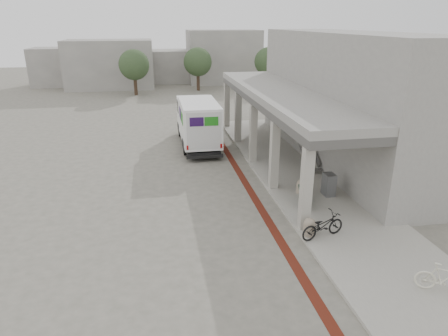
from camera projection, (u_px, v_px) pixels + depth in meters
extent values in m
plane|color=#615E53|center=(232.00, 197.00, 18.17)|extent=(120.00, 120.00, 0.00)
cube|color=#541C10|center=(243.00, 179.00, 20.18)|extent=(0.35, 40.00, 0.01)
cube|color=#9A968A|center=(315.00, 190.00, 18.81)|extent=(4.40, 28.00, 0.12)
cube|color=gray|center=(345.00, 98.00, 22.33)|extent=(4.30, 17.00, 7.00)
cube|color=#504E4B|center=(281.00, 100.00, 21.71)|extent=(3.40, 16.90, 0.35)
cube|color=gray|center=(281.00, 93.00, 21.59)|extent=(3.40, 16.90, 0.35)
cube|color=gray|center=(110.00, 64.00, 47.30)|extent=(10.00, 6.00, 5.50)
cube|color=gray|center=(168.00, 66.00, 52.41)|extent=(8.00, 6.00, 4.00)
cube|color=gray|center=(223.00, 57.00, 51.29)|extent=(9.00, 6.00, 6.50)
cube|color=gray|center=(63.00, 67.00, 49.25)|extent=(7.00, 5.00, 4.50)
cylinder|color=#38281C|center=(135.00, 84.00, 42.79)|extent=(0.36, 0.36, 2.40)
sphere|color=#2A3D24|center=(134.00, 65.00, 42.10)|extent=(3.20, 3.20, 3.20)
cylinder|color=#38281C|center=(198.00, 80.00, 45.79)|extent=(0.36, 0.36, 2.40)
sphere|color=#2A3D24|center=(198.00, 62.00, 45.10)|extent=(3.20, 3.20, 3.20)
cylinder|color=#38281C|center=(268.00, 79.00, 46.19)|extent=(0.36, 0.36, 2.40)
sphere|color=#2A3D24|center=(268.00, 62.00, 45.50)|extent=(3.20, 3.20, 3.20)
cube|color=black|center=(198.00, 140.00, 25.61)|extent=(1.93, 6.38, 0.27)
cube|color=white|center=(199.00, 121.00, 24.36)|extent=(2.20, 4.74, 2.37)
cube|color=white|center=(194.00, 113.00, 27.31)|extent=(2.19, 1.74, 2.10)
cube|color=white|center=(193.00, 120.00, 28.47)|extent=(2.01, 0.55, 0.73)
cube|color=black|center=(193.00, 103.00, 27.81)|extent=(2.01, 0.45, 0.96)
cube|color=black|center=(205.00, 156.00, 22.59)|extent=(2.10, 0.23, 0.16)
cube|color=#2A1049|center=(180.00, 113.00, 24.63)|extent=(0.02, 1.28, 0.68)
cube|color=#207F1B|center=(182.00, 118.00, 23.37)|extent=(0.02, 1.28, 0.68)
cube|color=#2A1049|center=(197.00, 122.00, 21.89)|extent=(0.77, 0.03, 0.50)
cube|color=#207F1B|center=(211.00, 121.00, 22.03)|extent=(0.77, 0.03, 0.50)
cylinder|color=black|center=(181.00, 130.00, 27.63)|extent=(0.26, 0.82, 0.82)
cylinder|color=black|center=(208.00, 129.00, 27.94)|extent=(0.26, 0.82, 0.82)
cylinder|color=black|center=(186.00, 148.00, 23.75)|extent=(0.26, 0.82, 0.82)
cylinder|color=black|center=(217.00, 147.00, 24.07)|extent=(0.26, 0.82, 0.82)
cube|color=slate|center=(305.00, 205.00, 16.61)|extent=(0.44, 0.21, 0.43)
cube|color=slate|center=(303.00, 189.00, 18.20)|extent=(0.44, 0.21, 0.43)
cube|color=#103124|center=(301.00, 191.00, 17.34)|extent=(0.71, 1.99, 0.05)
cube|color=#103124|center=(304.00, 191.00, 17.32)|extent=(0.71, 1.99, 0.05)
cube|color=#103124|center=(308.00, 192.00, 17.30)|extent=(0.71, 1.99, 0.05)
cylinder|color=gray|center=(309.00, 229.00, 14.62)|extent=(0.45, 0.45, 0.45)
sphere|color=gray|center=(310.00, 224.00, 14.55)|extent=(0.45, 0.45, 0.45)
cylinder|color=gray|center=(301.00, 188.00, 18.25)|extent=(0.44, 0.44, 0.44)
sphere|color=gray|center=(301.00, 184.00, 18.17)|extent=(0.44, 0.44, 0.44)
cube|color=slate|center=(329.00, 184.00, 17.92)|extent=(0.47, 0.62, 1.01)
imported|color=black|center=(323.00, 226.00, 14.39)|extent=(1.90, 1.10, 0.94)
imported|color=silver|center=(444.00, 279.00, 11.42)|extent=(1.56, 1.19, 0.94)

